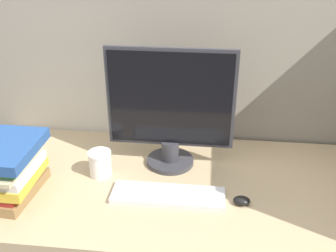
% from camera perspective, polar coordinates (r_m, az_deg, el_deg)
% --- Properties ---
extents(cubicle_panel_rear, '(2.04, 0.04, 1.49)m').
position_cam_1_polar(cubicle_panel_rear, '(1.93, 1.38, -0.83)').
color(cubicle_panel_rear, gray).
rests_on(cubicle_panel_rear, ground_plane).
extents(desk, '(1.64, 0.77, 0.74)m').
position_cam_1_polar(desk, '(1.81, -0.05, -17.83)').
color(desk, tan).
rests_on(desk, ground_plane).
extents(monitor, '(0.51, 0.20, 0.50)m').
position_cam_1_polar(monitor, '(1.58, 0.34, 2.14)').
color(monitor, '#333338').
rests_on(monitor, desk).
extents(keyboard, '(0.42, 0.13, 0.02)m').
position_cam_1_polar(keyboard, '(1.49, 0.02, -10.04)').
color(keyboard, silver).
rests_on(keyboard, desk).
extents(mouse, '(0.06, 0.05, 0.03)m').
position_cam_1_polar(mouse, '(1.48, 10.66, -10.60)').
color(mouse, black).
rests_on(mouse, desk).
extents(coffee_cup, '(0.09, 0.09, 0.11)m').
position_cam_1_polar(coffee_cup, '(1.61, -9.80, -5.38)').
color(coffee_cup, white).
rests_on(coffee_cup, desk).
extents(book_stack, '(0.25, 0.30, 0.22)m').
position_cam_1_polar(book_stack, '(1.56, -22.53, -5.75)').
color(book_stack, olive).
rests_on(book_stack, desk).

